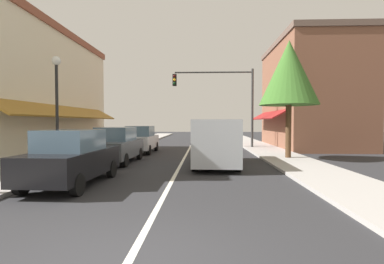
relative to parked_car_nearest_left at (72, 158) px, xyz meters
name	(u,v)px	position (x,y,z in m)	size (l,w,h in m)	color
ground_plane	(189,149)	(3.10, 12.65, -0.88)	(80.00, 80.00, 0.00)	#28282B
sidewalk_left	(117,148)	(-2.40, 12.65, -0.82)	(2.60, 56.00, 0.12)	#A39E99
sidewalk_right	(263,149)	(8.60, 12.65, -0.82)	(2.60, 56.00, 0.12)	#A39E99
lane_center_stripe	(189,149)	(3.10, 12.65, -0.88)	(0.14, 52.00, 0.01)	silver
storefront_left_block	(17,92)	(-6.14, 6.65, 2.79)	(6.19, 14.20, 7.34)	beige
storefront_right_block	(310,95)	(12.68, 14.65, 3.33)	(6.89, 10.20, 8.42)	brown
parked_car_nearest_left	(72,158)	(0.00, 0.00, 0.00)	(1.87, 4.14, 1.77)	black
parked_car_second_left	(117,145)	(-0.10, 5.08, 0.00)	(1.85, 4.14, 1.77)	#4C5156
parked_car_third_left	(141,139)	(0.04, 9.88, 0.00)	(1.80, 4.11, 1.77)	silver
van_in_lane	(215,141)	(4.73, 4.40, 0.27)	(2.10, 5.23, 2.12)	#B2B7BC
traffic_signal_mast_arm	(225,94)	(5.80, 13.29, 3.33)	(6.17, 0.50, 6.09)	#333333
street_lamp_left_near	(57,94)	(-1.86, 2.70, 2.30)	(0.36, 0.36, 4.71)	black
tree_right_near	(289,73)	(8.72, 6.71, 3.75)	(3.13, 3.13, 6.37)	#4C331E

